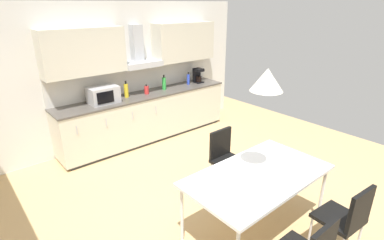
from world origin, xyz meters
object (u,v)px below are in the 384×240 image
bottle_blue (188,79)px  pendant_lamp (267,80)px  bottle_green (164,83)px  chair_near_right (347,216)px  bottle_yellow (126,90)px  microwave (103,95)px  dining_table (258,177)px  bottle_red (147,90)px  chair_far_right (225,154)px  coffee_maker (198,75)px

bottle_blue → pendant_lamp: bearing=-116.5°
bottle_green → chair_near_right: size_ratio=0.33×
chair_near_right → pendant_lamp: bearing=113.2°
bottle_yellow → pendant_lamp: bearing=-91.5°
microwave → dining_table: bearing=-82.9°
bottle_red → bottle_blue: bottle_blue is taller
bottle_red → bottle_blue: 1.04m
chair_far_right → pendant_lamp: (-0.36, -0.83, 1.26)m
coffee_maker → bottle_red: bearing=-178.1°
bottle_red → dining_table: size_ratio=0.11×
bottle_red → dining_table: 3.01m
bottle_red → chair_near_right: size_ratio=0.21×
coffee_maker → chair_near_right: coffee_maker is taller
coffee_maker → bottle_green: bearing=-179.6°
bottle_yellow → chair_far_right: size_ratio=0.34×
bottle_green → dining_table: bearing=-106.5°
bottle_green → pendant_lamp: 3.22m
bottle_green → dining_table: size_ratio=0.18×
coffee_maker → dining_table: (-1.76, -3.00, -0.33)m
dining_table → chair_near_right: size_ratio=1.86×
coffee_maker → bottle_red: coffee_maker is taller
bottle_red → pendant_lamp: bearing=-98.9°
bottle_blue → bottle_green: size_ratio=0.88×
bottle_green → bottle_yellow: bearing=178.7°
chair_near_right → bottle_red: bearing=88.4°
chair_far_right → pendant_lamp: pendant_lamp is taller
coffee_maker → chair_far_right: (-1.39, -2.17, -0.52)m
pendant_lamp → chair_near_right: bearing=-66.8°
microwave → chair_far_right: microwave is taller
bottle_red → pendant_lamp: size_ratio=0.57×
bottle_blue → chair_far_right: size_ratio=0.29×
microwave → bottle_yellow: 0.45m
bottle_blue → chair_near_right: size_ratio=0.29×
coffee_maker → bottle_blue: size_ratio=1.18×
bottle_red → bottle_green: 0.43m
bottle_blue → dining_table: 3.37m
microwave → coffee_maker: (2.13, 0.03, 0.01)m
coffee_maker → chair_near_right: bearing=-110.1°
bottle_yellow → chair_far_right: 2.26m
coffee_maker → bottle_yellow: size_ratio=1.01×
chair_near_right → coffee_maker: bearing=69.9°
dining_table → chair_near_right: bearing=-66.8°
microwave → bottle_red: size_ratio=2.63×
bottle_blue → bottle_red: bearing=-177.7°
bottle_blue → chair_near_right: 4.03m
coffee_maker → pendant_lamp: 3.56m
chair_near_right → microwave: bearing=100.8°
bottle_blue → chair_far_right: 2.50m
bottle_green → chair_far_right: (-0.52, -2.16, -0.49)m
bottle_red → pendant_lamp: 3.10m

